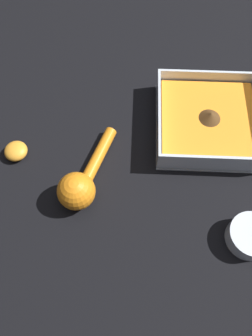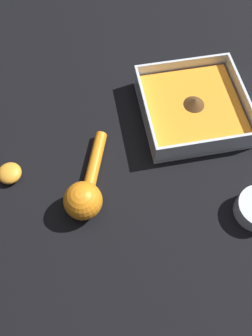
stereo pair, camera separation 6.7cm
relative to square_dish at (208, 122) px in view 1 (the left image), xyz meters
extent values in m
plane|color=black|center=(0.04, -0.01, -0.02)|extent=(4.00, 4.00, 0.00)
cube|color=silver|center=(0.00, 0.00, -0.02)|extent=(0.23, 0.23, 0.01)
cube|color=silver|center=(0.00, 0.11, 0.01)|extent=(0.23, 0.01, 0.05)
cube|color=silver|center=(0.00, -0.11, 0.01)|extent=(0.23, 0.01, 0.05)
cube|color=silver|center=(-0.11, 0.00, 0.01)|extent=(0.01, 0.22, 0.05)
cube|color=orange|center=(0.00, 0.00, 0.00)|extent=(0.21, 0.21, 0.03)
cone|color=#4C3319|center=(0.00, 0.00, 0.02)|extent=(0.05, 0.05, 0.02)
cylinder|color=silver|center=(0.06, -0.26, 0.00)|extent=(0.09, 0.09, 0.04)
cylinder|color=#4C3319|center=(0.06, -0.26, -0.01)|extent=(0.08, 0.08, 0.02)
sphere|color=orange|center=(-0.28, -0.19, 0.02)|extent=(0.08, 0.08, 0.08)
cylinder|color=orange|center=(-0.24, -0.09, -0.01)|extent=(0.07, 0.13, 0.03)
ellipsoid|color=orange|center=(-0.42, -0.09, -0.01)|extent=(0.05, 0.05, 0.03)
camera|label=1|loc=(-0.17, -0.43, 0.61)|focal=35.00mm
camera|label=2|loc=(-0.23, -0.43, 0.61)|focal=35.00mm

